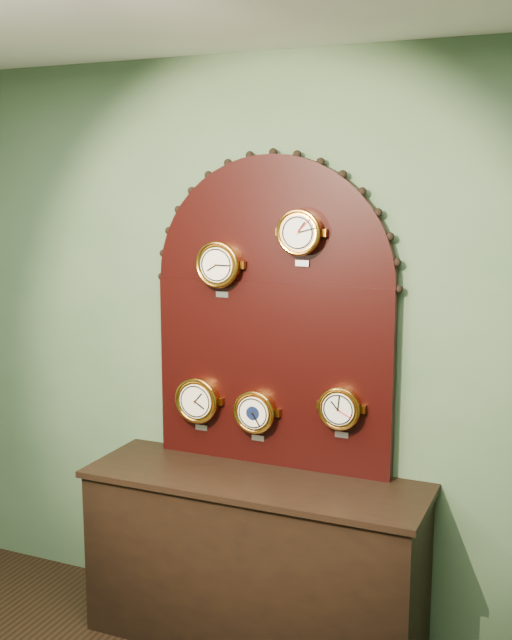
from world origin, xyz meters
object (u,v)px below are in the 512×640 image
at_px(shop_counter, 254,563).
at_px(hygrometer, 198,400).
at_px(barometer, 255,411).
at_px(arabic_clock, 300,232).
at_px(tide_clock, 340,408).
at_px(roman_clock, 219,264).
at_px(display_board, 273,304).

distance_m(shop_counter, hygrometer, 0.83).
height_order(shop_counter, barometer, barometer).
bearing_deg(arabic_clock, tide_clock, 0.06).
height_order(shop_counter, roman_clock, roman_clock).
bearing_deg(roman_clock, display_board, 14.86).
bearing_deg(shop_counter, roman_clock, 148.55).
relative_size(shop_counter, barometer, 6.03).
bearing_deg(arabic_clock, display_board, 157.54).
bearing_deg(display_board, barometer, -132.57).
height_order(display_board, roman_clock, display_board).
xyz_separation_m(shop_counter, arabic_clock, (0.16, 0.15, 1.57)).
bearing_deg(hygrometer, tide_clock, 0.06).
distance_m(hygrometer, barometer, 0.31).
height_order(hygrometer, tide_clock, tide_clock).
xyz_separation_m(display_board, arabic_clock, (0.16, -0.07, 0.35)).
distance_m(shop_counter, arabic_clock, 1.59).
bearing_deg(roman_clock, tide_clock, 0.05).
xyz_separation_m(arabic_clock, tide_clock, (0.21, 0.00, -0.80)).
distance_m(display_board, roman_clock, 0.32).
height_order(display_board, barometer, display_board).
distance_m(shop_counter, barometer, 0.72).
height_order(display_board, tide_clock, display_board).
height_order(shop_counter, arabic_clock, arabic_clock).
bearing_deg(roman_clock, shop_counter, -31.45).
xyz_separation_m(shop_counter, barometer, (-0.06, 0.15, 0.70)).
height_order(hygrometer, barometer, hygrometer).
bearing_deg(arabic_clock, shop_counter, -136.17).
bearing_deg(display_board, arabic_clock, -22.46).
bearing_deg(shop_counter, hygrometer, 157.70).
relative_size(roman_clock, hygrometer, 0.97).
xyz_separation_m(roman_clock, barometer, (0.19, 0.00, -0.71)).
relative_size(arabic_clock, tide_clock, 1.03).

